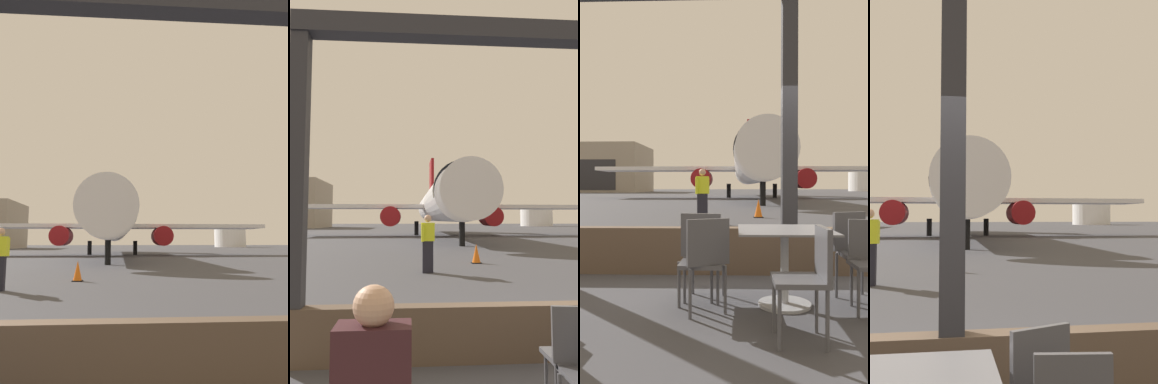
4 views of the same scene
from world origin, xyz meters
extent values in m
plane|color=#424247|center=(0.00, 40.00, 0.00)|extent=(220.00, 220.00, 0.00)
cube|color=#2D2D33|center=(-3.64, 0.00, 1.87)|extent=(0.20, 0.20, 3.74)
cube|color=#4C4C51|center=(-1.04, -1.16, 0.46)|extent=(0.40, 0.40, 0.04)
cube|color=#4C4C51|center=(-1.06, -1.34, 0.69)|extent=(0.40, 0.09, 0.43)
cylinder|color=#4C4C51|center=(-1.18, -0.97, 0.23)|extent=(0.03, 0.03, 0.46)
cube|color=#3D1E23|center=(-2.57, -2.17, 0.76)|extent=(0.40, 0.22, 0.55)
sphere|color=tan|center=(-2.57, -2.17, 1.13)|extent=(0.22, 0.22, 0.22)
cylinder|color=silver|center=(0.90, 32.13, 3.23)|extent=(3.54, 30.80, 3.54)
cone|color=silver|center=(0.90, 15.43, 3.23)|extent=(3.36, 2.60, 3.36)
cylinder|color=black|center=(0.90, 17.33, 3.38)|extent=(3.61, 0.90, 3.61)
cube|color=silver|center=(-7.22, 32.77, 2.93)|extent=(14.48, 4.20, 0.36)
cube|color=silver|center=(9.03, 32.77, 2.93)|extent=(14.48, 4.20, 0.36)
cylinder|color=maroon|center=(-4.07, 31.37, 1.93)|extent=(1.90, 3.20, 1.90)
cylinder|color=maroon|center=(5.87, 31.37, 1.93)|extent=(1.90, 3.20, 1.90)
cube|color=maroon|center=(0.90, 46.02, 7.40)|extent=(0.36, 4.40, 5.20)
cylinder|color=black|center=(0.90, 17.63, 0.73)|extent=(0.36, 0.36, 1.46)
cylinder|color=black|center=(-1.50, 33.77, 0.73)|extent=(0.44, 0.44, 1.46)
cylinder|color=black|center=(3.30, 33.77, 0.73)|extent=(0.44, 0.44, 1.46)
cube|color=black|center=(-1.79, 6.78, 0.47)|extent=(0.32, 0.20, 0.95)
cube|color=yellow|center=(-1.79, 6.78, 1.23)|extent=(0.40, 0.22, 0.55)
sphere|color=tan|center=(-1.79, 6.78, 1.63)|extent=(0.22, 0.22, 0.22)
cylinder|color=yellow|center=(-1.62, 6.95, 1.20)|extent=(0.09, 0.09, 0.52)
cylinder|color=yellow|center=(-1.95, 6.60, 1.20)|extent=(0.09, 0.09, 0.52)
cone|color=orange|center=(0.13, 9.05, 0.35)|extent=(0.32, 0.32, 0.70)
cube|color=black|center=(0.13, 9.05, 0.01)|extent=(0.36, 0.36, 0.03)
cylinder|color=white|center=(31.28, 88.08, 2.35)|extent=(8.21, 8.21, 4.70)
camera|label=1|loc=(1.53, -3.33, 1.34)|focal=32.38mm
camera|label=2|loc=(-2.39, -4.12, 1.58)|focal=33.54mm
camera|label=3|loc=(-0.71, -5.02, 1.18)|focal=34.81mm
camera|label=4|loc=(-0.05, -3.52, 1.54)|focal=40.65mm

